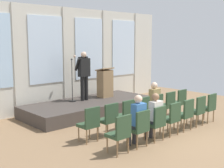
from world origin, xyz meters
TOP-DOWN VIEW (x-y plane):
  - ground_plane at (0.00, 0.00)m, footprint 13.45×13.45m
  - rear_partition at (0.04, 5.16)m, footprint 10.02×0.14m
  - stage_platform at (0.00, 3.85)m, footprint 4.85×2.06m
  - speaker at (-0.06, 4.11)m, footprint 0.50×0.69m
  - mic_stand at (-0.49, 4.24)m, footprint 0.28×0.28m
  - lectern at (0.94, 4.07)m, footprint 0.60×0.48m
  - chair_r0_c0 at (-1.99, 1.35)m, footprint 0.46×0.44m
  - chair_r0_c1 at (-1.33, 1.35)m, footprint 0.46×0.44m
  - chair_r0_c2 at (-0.66, 1.35)m, footprint 0.46×0.44m
  - chair_r0_c3 at (0.00, 1.35)m, footprint 0.46×0.44m
  - chair_r0_c4 at (0.66, 1.35)m, footprint 0.46×0.44m
  - audience_r0_c4 at (0.66, 1.43)m, footprint 0.36×0.39m
  - chair_r0_c5 at (1.33, 1.35)m, footprint 0.46×0.44m
  - chair_r0_c6 at (1.99, 1.35)m, footprint 0.46×0.44m
  - chair_r1_c0 at (-1.99, 0.23)m, footprint 0.46×0.44m
  - chair_r1_c1 at (-1.33, 0.23)m, footprint 0.46×0.44m
  - audience_r1_c1 at (-1.33, 0.32)m, footprint 0.36×0.39m
  - chair_r1_c2 at (-0.66, 0.23)m, footprint 0.46×0.44m
  - audience_r1_c2 at (-0.66, 0.32)m, footprint 0.36×0.39m
  - chair_r1_c3 at (0.00, 0.23)m, footprint 0.46×0.44m
  - chair_r1_c4 at (0.66, 0.23)m, footprint 0.46×0.44m
  - chair_r1_c5 at (1.33, 0.23)m, footprint 0.46×0.44m
  - chair_r1_c6 at (1.99, 0.23)m, footprint 0.46×0.44m

SIDE VIEW (x-z plane):
  - ground_plane at x=0.00m, z-range 0.00..0.00m
  - stage_platform at x=0.00m, z-range 0.00..0.43m
  - chair_r0_c0 at x=-1.99m, z-range 0.06..1.00m
  - chair_r0_c1 at x=-1.33m, z-range 0.06..1.00m
  - chair_r0_c2 at x=-0.66m, z-range 0.06..1.00m
  - chair_r0_c3 at x=0.00m, z-range 0.06..1.00m
  - chair_r0_c4 at x=0.66m, z-range 0.06..1.00m
  - chair_r0_c5 at x=1.33m, z-range 0.06..1.00m
  - chair_r0_c6 at x=1.99m, z-range 0.06..1.00m
  - chair_r1_c0 at x=-1.99m, z-range 0.06..1.00m
  - chair_r1_c1 at x=-1.33m, z-range 0.06..1.00m
  - chair_r1_c2 at x=-0.66m, z-range 0.06..1.00m
  - chair_r1_c3 at x=0.00m, z-range 0.06..1.00m
  - chair_r1_c4 at x=0.66m, z-range 0.06..1.00m
  - chair_r1_c5 at x=1.33m, z-range 0.06..1.00m
  - chair_r1_c6 at x=1.99m, z-range 0.06..1.00m
  - audience_r1_c2 at x=-0.66m, z-range 0.07..1.35m
  - audience_r1_c1 at x=-1.33m, z-range 0.07..1.39m
  - audience_r0_c4 at x=0.66m, z-range 0.07..1.39m
  - mic_stand at x=-0.49m, z-range -0.01..1.54m
  - lectern at x=0.94m, z-range 0.40..1.56m
  - speaker at x=-0.06m, z-range 0.58..2.37m
  - rear_partition at x=0.04m, z-range 0.04..3.92m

